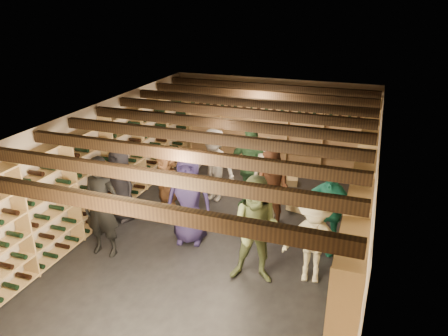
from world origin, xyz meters
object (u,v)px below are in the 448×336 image
person_8 (272,190)px  person_3 (313,240)px  person_4 (329,210)px  person_6 (189,199)px  person_2 (258,231)px  person_10 (250,167)px  person_7 (267,178)px  crate_stack_left (269,172)px  person_0 (121,184)px  person_9 (214,165)px  crate_stack_right (299,203)px  person_5 (167,183)px  person_1 (101,207)px  crate_loose (288,181)px

person_8 → person_3: bearing=-36.7°
person_4 → person_6: bearing=-153.2°
person_2 → person_10: size_ratio=0.99×
person_7 → crate_stack_left: bearing=100.5°
person_0 → person_9: bearing=66.7°
person_2 → person_6: (-1.56, 0.78, -0.05)m
crate_stack_left → person_2: 3.98m
crate_stack_right → person_6: size_ratio=0.32×
person_5 → person_1: bearing=-86.3°
person_1 → person_3: size_ratio=1.23×
person_4 → crate_loose: bearing=130.1°
person_3 → person_5: (-3.28, 1.24, -0.01)m
crate_loose → person_10: (-0.56, -1.50, 0.86)m
crate_loose → person_2: bearing=-85.4°
person_1 → person_6: bearing=33.4°
person_6 → person_2: bearing=-38.7°
person_10 → person_3: bearing=-40.6°
person_5 → person_9: size_ratio=0.89×
person_5 → person_6: bearing=-24.1°
person_0 → person_5: size_ratio=1.05×
crate_stack_left → person_5: size_ratio=0.45×
person_0 → person_3: size_ratio=1.04×
person_9 → person_1: bearing=-101.2°
person_1 → person_7: bearing=42.7°
person_8 → person_9: bearing=169.0°
crate_stack_right → person_0: bearing=-154.7°
person_4 → person_1: bearing=-144.2°
person_5 → person_9: (0.66, 1.07, 0.09)m
person_8 → person_10: bearing=148.7°
crate_stack_left → person_4: person_4 is taller
crate_stack_left → crate_loose: crate_stack_left is taller
person_1 → person_9: bearing=66.3°
person_0 → person_9: person_9 is taller
person_1 → person_0: bearing=105.1°
crate_stack_left → person_6: bearing=-104.3°
person_3 → person_10: size_ratio=0.81×
crate_loose → person_7: person_7 is taller
person_1 → person_6: person_1 is taller
person_1 → person_10: 3.35m
crate_stack_left → person_2: person_2 is taller
person_0 → person_1: bearing=-51.1°
crate_stack_left → person_10: 1.44m
person_5 → person_9: 1.26m
crate_stack_right → person_1: size_ratio=0.30×
crate_loose → person_4: (1.30, -2.76, 0.76)m
person_0 → person_9: size_ratio=0.94×
crate_stack_left → crate_stack_right: size_ratio=1.21×
crate_stack_right → person_4: 1.78m
person_9 → person_10: person_10 is taller
person_8 → person_2: bearing=-66.1°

